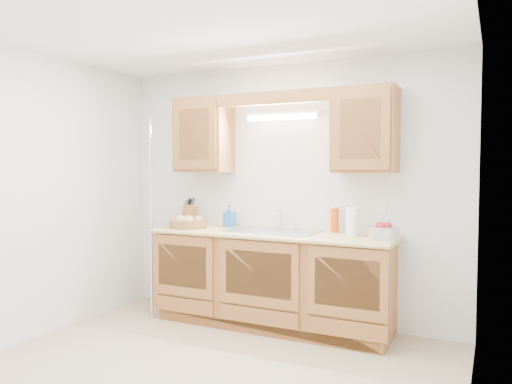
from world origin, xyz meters
The scene contains 17 objects.
room centered at (0.00, 0.00, 1.25)m, with size 3.52×3.50×2.50m.
base_cabinets centered at (0.00, 1.20, 0.44)m, with size 2.20×0.60×0.86m, color #A25F2F.
countertop centered at (0.00, 1.19, 0.88)m, with size 2.30×0.63×0.04m, color tan.
upper_cabinet_left centered at (-0.83, 1.33, 1.83)m, with size 0.55×0.33×0.75m, color #A25F2F.
upper_cabinet_right centered at (0.83, 1.33, 1.83)m, with size 0.55×0.33×0.75m, color #A25F2F.
valance centered at (0.00, 1.19, 2.14)m, with size 2.20×0.05×0.12m, color #A25F2F.
fluorescent_fixture centered at (0.00, 1.42, 2.00)m, with size 0.76×0.08×0.08m.
sink centered at (0.00, 1.21, 0.83)m, with size 0.84×0.46×0.36m.
wire_shelf_pole centered at (-1.20, 0.94, 1.00)m, with size 0.03×0.03×2.00m, color silver.
outlet_plate centered at (0.95, 1.49, 1.15)m, with size 0.08×0.01×0.12m, color white.
fruit_basket centered at (-0.89, 1.12, 0.95)m, with size 0.49×0.49×0.12m.
knife_block centered at (-1.03, 1.35, 1.00)m, with size 0.13×0.18×0.29m.
orange_canister centered at (0.54, 1.40, 1.02)m, with size 0.10×0.10×0.24m.
soap_bottle centered at (-0.54, 1.35, 1.01)m, with size 0.10×0.10×0.22m, color #235BB1.
sponge centered at (-0.54, 1.44, 0.91)m, with size 0.10×0.07×0.02m.
paper_towel centered at (0.74, 1.26, 1.02)m, with size 0.14×0.14×0.29m.
apple_bowl centered at (1.03, 1.18, 0.96)m, with size 0.36×0.36×0.14m.
Camera 1 is at (1.88, -3.04, 1.51)m, focal length 35.00 mm.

